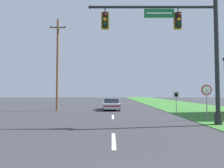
{
  "coord_description": "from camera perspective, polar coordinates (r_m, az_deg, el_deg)",
  "views": [
    {
      "loc": [
        -0.07,
        -2.27,
        1.97
      ],
      "look_at": [
        0.0,
        33.63,
        3.53
      ],
      "focal_mm": 32.0,
      "sensor_mm": 36.0,
      "label": 1
    }
  ],
  "objects": [
    {
      "name": "grass_verge_right",
      "position": [
        34.01,
        18.09,
        -5.65
      ],
      "size": [
        10.0,
        110.0,
        0.04
      ],
      "color": "#38752D",
      "rests_on": "ground"
    },
    {
      "name": "road_center_line",
      "position": [
        24.35,
        0.05,
        -7.11
      ],
      "size": [
        0.16,
        34.8,
        0.01
      ],
      "color": "silver",
      "rests_on": "ground"
    },
    {
      "name": "signal_mast",
      "position": [
        13.36,
        20.42,
        10.33
      ],
      "size": [
        8.16,
        0.47,
        8.14
      ],
      "color": "#232326",
      "rests_on": "grass_verge_right"
    },
    {
      "name": "car_ahead",
      "position": [
        23.02,
        -0.33,
        -5.89
      ],
      "size": [
        2.07,
        4.36,
        1.19
      ],
      "color": "black",
      "rests_on": "ground"
    },
    {
      "name": "stop_sign",
      "position": [
        15.89,
        25.3,
        -2.62
      ],
      "size": [
        0.76,
        0.07,
        2.5
      ],
      "color": "gray",
      "rests_on": "grass_verge_right"
    },
    {
      "name": "route_sign_post",
      "position": [
        20.24,
        17.77,
        -3.62
      ],
      "size": [
        0.55,
        0.06,
        2.03
      ],
      "color": "gray",
      "rests_on": "grass_verge_right"
    },
    {
      "name": "utility_pole_near",
      "position": [
        22.77,
        -15.41,
        5.76
      ],
      "size": [
        1.8,
        0.26,
        10.08
      ],
      "color": "brown",
      "rests_on": "ground"
    }
  ]
}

